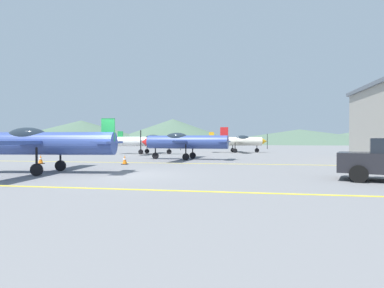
# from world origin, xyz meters

# --- Properties ---
(ground_plane) EXTENTS (400.00, 400.00, 0.00)m
(ground_plane) POSITION_xyz_m (0.00, 0.00, 0.00)
(ground_plane) COLOR slate
(apron_line_near) EXTENTS (80.00, 0.16, 0.01)m
(apron_line_near) POSITION_xyz_m (0.00, -3.79, 0.01)
(apron_line_near) COLOR yellow
(apron_line_near) RESTS_ON ground_plane
(apron_line_far) EXTENTS (80.00, 0.16, 0.01)m
(apron_line_far) POSITION_xyz_m (0.00, 7.04, 0.01)
(apron_line_far) COLOR yellow
(apron_line_far) RESTS_ON ground_plane
(airplane_near) EXTENTS (7.43, 8.53, 2.55)m
(airplane_near) POSITION_xyz_m (-4.14, -0.04, 1.43)
(airplane_near) COLOR #33478C
(airplane_near) RESTS_ON ground_plane
(airplane_mid) EXTENTS (7.41, 8.52, 2.55)m
(airplane_mid) POSITION_xyz_m (0.49, 11.12, 1.43)
(airplane_mid) COLOR #33478C
(airplane_mid) RESTS_ON ground_plane
(airplane_far) EXTENTS (7.33, 8.46, 2.55)m
(airplane_far) POSITION_xyz_m (-5.29, 19.89, 1.43)
(airplane_far) COLOR white
(airplane_far) RESTS_ON ground_plane
(airplane_back) EXTENTS (7.44, 8.52, 2.55)m
(airplane_back) POSITION_xyz_m (4.48, 25.66, 1.43)
(airplane_back) COLOR silver
(airplane_back) RESTS_ON ground_plane
(traffic_cone_front) EXTENTS (0.36, 0.36, 0.59)m
(traffic_cone_front) POSITION_xyz_m (-2.22, 5.55, 0.29)
(traffic_cone_front) COLOR black
(traffic_cone_front) RESTS_ON ground_plane
(traffic_cone_side) EXTENTS (0.36, 0.36, 0.59)m
(traffic_cone_side) POSITION_xyz_m (-7.80, 5.08, 0.29)
(traffic_cone_side) COLOR black
(traffic_cone_side) RESTS_ON ground_plane
(hill_left) EXTENTS (73.32, 73.32, 10.38)m
(hill_left) POSITION_xyz_m (-67.03, 114.43, 5.19)
(hill_left) COLOR #4C6651
(hill_left) RESTS_ON ground_plane
(hill_centerleft) EXTENTS (65.36, 65.36, 11.50)m
(hill_centerleft) POSITION_xyz_m (-27.90, 127.99, 5.75)
(hill_centerleft) COLOR #4C6651
(hill_centerleft) RESTS_ON ground_plane
(hill_centerright) EXTENTS (83.36, 83.36, 6.08)m
(hill_centerright) POSITION_xyz_m (28.26, 121.59, 3.04)
(hill_centerright) COLOR #4C6651
(hill_centerright) RESTS_ON ground_plane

